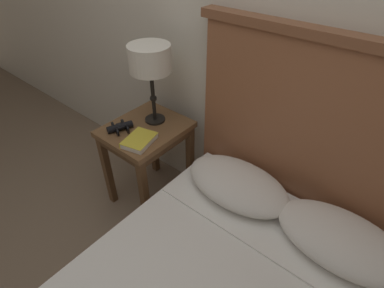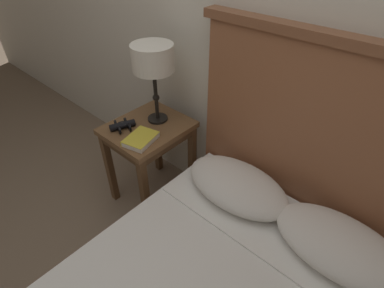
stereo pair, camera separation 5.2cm
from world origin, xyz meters
The scene contains 5 objects.
wall_back centered at (0.00, 0.89, 1.30)m, with size 8.00×0.06×2.60m.
nightstand centered at (-0.53, 0.54, 0.52)m, with size 0.44×0.51×0.62m.
table_lamp centered at (-0.54, 0.64, 1.02)m, with size 0.25×0.25×0.49m.
book_on_nightstand centered at (-0.44, 0.41, 0.64)m, with size 0.19×0.22×0.04m.
binoculars_pair centered at (-0.63, 0.42, 0.64)m, with size 0.16×0.16×0.05m.
Camera 2 is at (0.73, -0.44, 1.68)m, focal length 28.00 mm.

